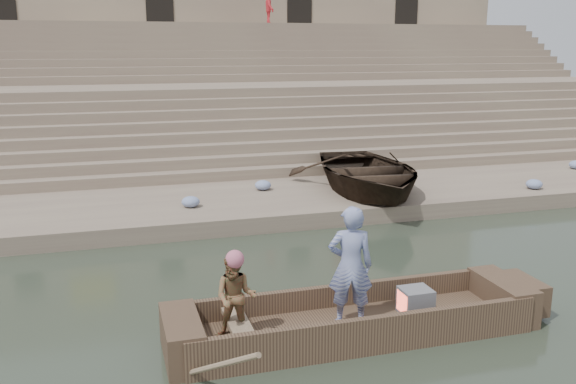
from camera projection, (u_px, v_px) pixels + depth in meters
name	position (u px, v px, depth m)	size (l,w,h in m)	color
ground	(464.00, 344.00, 8.94)	(120.00, 120.00, 0.00)	#293326
lower_landing	(299.00, 201.00, 16.36)	(32.00, 4.00, 0.40)	gray
mid_landing	(240.00, 122.00, 23.08)	(32.00, 3.00, 2.80)	gray
upper_landing	(209.00, 80.00, 29.33)	(32.00, 3.00, 5.20)	gray
ghat_steps	(231.00, 108.00, 24.57)	(32.00, 11.00, 5.20)	gray
building_wall	(195.00, 18.00, 32.37)	(32.00, 5.07, 11.20)	tan
main_rowboat	(354.00, 328.00, 9.20)	(5.00, 1.30, 0.22)	brown
rowboat_trim	(367.00, 314.00, 9.21)	(6.04, 2.63, 1.90)	brown
standing_man	(350.00, 266.00, 8.91)	(0.65, 0.43, 1.79)	navy
rowing_man	(236.00, 297.00, 8.52)	(0.60, 0.46, 1.23)	#256F36
television	(415.00, 301.00, 9.40)	(0.46, 0.42, 0.40)	slate
beached_rowboat	(367.00, 172.00, 16.45)	(3.64, 5.10, 1.06)	#2D2116
pedestrian	(270.00, 6.00, 28.80)	(1.01, 0.58, 1.57)	#A91C22
cloth_bundles	(404.00, 183.00, 16.98)	(12.82, 2.44, 0.26)	#3F5999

